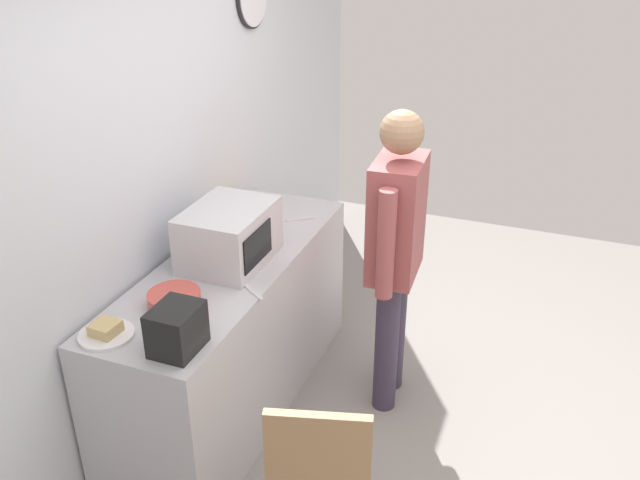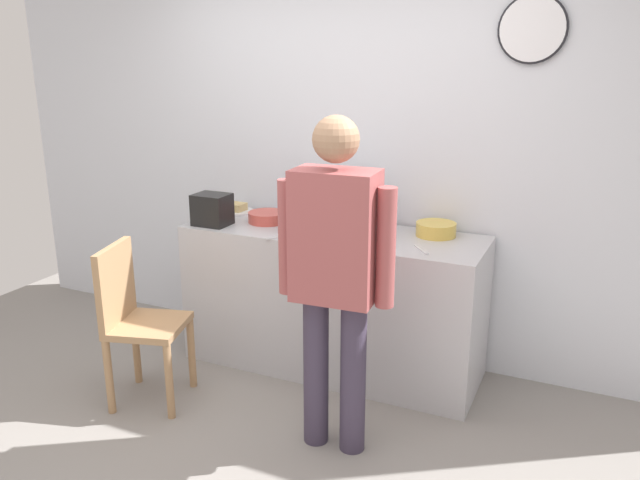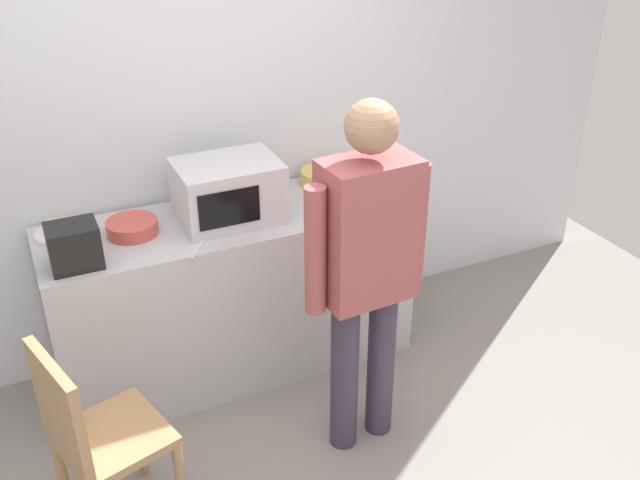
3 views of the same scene
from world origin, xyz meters
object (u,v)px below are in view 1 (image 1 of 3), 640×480
(sandwich_plate, at_px, (106,332))
(person_standing, at_px, (396,243))
(fork_utensil, at_px, (253,292))
(microwave, at_px, (229,235))
(toaster, at_px, (177,329))
(salad_bowl, at_px, (250,206))
(cereal_bowl, at_px, (174,299))
(spoon_utensil, at_px, (300,219))
(wooden_chair, at_px, (320,478))

(sandwich_plate, xyz_separation_m, person_standing, (1.15, -0.97, 0.06))
(sandwich_plate, height_order, fork_utensil, sandwich_plate)
(fork_utensil, xyz_separation_m, person_standing, (0.60, -0.54, 0.08))
(microwave, distance_m, fork_utensil, 0.38)
(microwave, height_order, toaster, microwave)
(salad_bowl, relative_size, fork_utensil, 1.41)
(cereal_bowl, distance_m, person_standing, 1.17)
(salad_bowl, xyz_separation_m, spoon_utensil, (0.00, -0.32, -0.04))
(microwave, xyz_separation_m, spoon_utensil, (0.60, -0.14, -0.15))
(fork_utensil, bearing_deg, spoon_utensil, 7.38)
(cereal_bowl, relative_size, person_standing, 0.14)
(sandwich_plate, distance_m, spoon_utensil, 1.44)
(spoon_utensil, bearing_deg, microwave, 166.78)
(person_standing, bearing_deg, fork_utensil, 138.17)
(cereal_bowl, distance_m, fork_utensil, 0.37)
(cereal_bowl, height_order, toaster, toaster)
(microwave, height_order, sandwich_plate, microwave)
(spoon_utensil, distance_m, wooden_chair, 1.67)
(salad_bowl, bearing_deg, cereal_bowl, -172.39)
(wooden_chair, bearing_deg, cereal_bowl, 66.08)
(salad_bowl, bearing_deg, microwave, -163.11)
(sandwich_plate, distance_m, cereal_bowl, 0.35)
(salad_bowl, height_order, spoon_utensil, salad_bowl)
(sandwich_plate, distance_m, toaster, 0.35)
(microwave, bearing_deg, sandwich_plate, 167.36)
(fork_utensil, relative_size, spoon_utensil, 1.00)
(microwave, relative_size, cereal_bowl, 2.03)
(cereal_bowl, xyz_separation_m, wooden_chair, (-0.39, -0.87, -0.42))
(fork_utensil, bearing_deg, person_standing, -41.83)
(spoon_utensil, bearing_deg, fork_utensil, -172.62)
(toaster, xyz_separation_m, fork_utensil, (0.52, -0.09, -0.10))
(person_standing, bearing_deg, sandwich_plate, 140.04)
(sandwich_plate, xyz_separation_m, toaster, (0.03, -0.34, 0.08))
(sandwich_plate, xyz_separation_m, fork_utensil, (0.55, -0.43, -0.02))
(microwave, distance_m, toaster, 0.79)
(wooden_chair, bearing_deg, toaster, 81.61)
(microwave, height_order, fork_utensil, microwave)
(salad_bowl, height_order, wooden_chair, salad_bowl)
(cereal_bowl, relative_size, fork_utensil, 1.45)
(sandwich_plate, bearing_deg, cereal_bowl, -23.98)
(sandwich_plate, bearing_deg, person_standing, -39.96)
(salad_bowl, bearing_deg, sandwich_plate, -179.91)
(salad_bowl, height_order, toaster, toaster)
(spoon_utensil, bearing_deg, sandwich_plate, 167.11)
(cereal_bowl, height_order, person_standing, person_standing)
(fork_utensil, distance_m, spoon_utensil, 0.85)
(sandwich_plate, bearing_deg, fork_utensil, -37.82)
(microwave, distance_m, salad_bowl, 0.63)
(salad_bowl, distance_m, person_standing, 1.00)
(microwave, height_order, salad_bowl, microwave)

